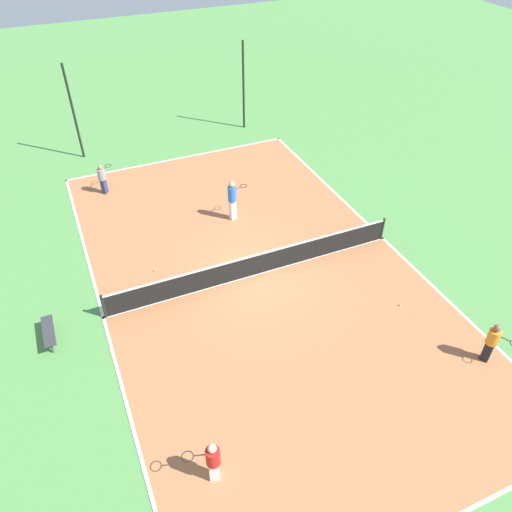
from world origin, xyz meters
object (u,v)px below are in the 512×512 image
(player_center_orange, at_px, (492,341))
(tennis_ball_near_net, at_px, (155,270))
(bench, at_px, (49,332))
(player_coach_red, at_px, (213,460))
(fence_post_back_right, at_px, (243,86))
(player_baseline_gray, at_px, (102,177))
(fence_post_back_left, at_px, (74,113))
(tennis_ball_far_baseline, at_px, (400,305))
(player_near_blue, at_px, (232,197))
(tennis_net, at_px, (256,264))

(player_center_orange, xyz_separation_m, tennis_ball_near_net, (-8.38, 8.23, -0.83))
(bench, height_order, tennis_ball_near_net, bench)
(player_coach_red, bearing_deg, fence_post_back_right, -97.78)
(player_baseline_gray, xyz_separation_m, fence_post_back_left, (-0.39, 4.06, 1.56))
(player_center_orange, distance_m, fence_post_back_right, 18.76)
(tennis_ball_far_baseline, bearing_deg, player_baseline_gray, 124.84)
(bench, height_order, player_near_blue, player_near_blue)
(tennis_ball_far_baseline, relative_size, fence_post_back_right, 0.01)
(tennis_ball_far_baseline, bearing_deg, fence_post_back_right, 87.94)
(bench, relative_size, player_coach_red, 0.95)
(bench, height_order, player_center_orange, player_center_orange)
(player_center_orange, height_order, tennis_ball_near_net, player_center_orange)
(player_coach_red, relative_size, player_baseline_gray, 1.03)
(player_center_orange, distance_m, tennis_ball_far_baseline, 3.28)
(bench, height_order, fence_post_back_left, fence_post_back_left)
(player_baseline_gray, bearing_deg, player_near_blue, -91.44)
(tennis_net, relative_size, fence_post_back_left, 2.35)
(player_near_blue, bearing_deg, player_coach_red, -128.62)
(player_coach_red, bearing_deg, tennis_ball_near_net, -77.68)
(player_center_orange, bearing_deg, player_baseline_gray, -174.12)
(player_baseline_gray, distance_m, tennis_ball_far_baseline, 14.18)
(player_center_orange, xyz_separation_m, fence_post_back_right, (-0.42, 18.70, 1.51))
(fence_post_back_left, bearing_deg, player_coach_red, -88.68)
(fence_post_back_right, bearing_deg, fence_post_back_left, 180.00)
(player_coach_red, bearing_deg, tennis_ball_far_baseline, -141.38)
(player_coach_red, bearing_deg, player_near_blue, -97.08)
(player_near_blue, bearing_deg, tennis_net, -113.21)
(bench, bearing_deg, tennis_net, -87.59)
(tennis_net, height_order, player_near_blue, player_near_blue)
(tennis_net, bearing_deg, fence_post_back_left, 110.41)
(tennis_net, relative_size, fence_post_back_right, 2.35)
(player_baseline_gray, height_order, tennis_ball_near_net, player_baseline_gray)
(tennis_net, height_order, fence_post_back_right, fence_post_back_right)
(fence_post_back_left, bearing_deg, tennis_ball_near_net, -84.12)
(player_near_blue, xyz_separation_m, fence_post_back_right, (3.97, 8.39, 1.30))
(bench, height_order, player_coach_red, player_coach_red)
(player_near_blue, bearing_deg, bench, -167.75)
(player_baseline_gray, height_order, fence_post_back_right, fence_post_back_right)
(tennis_net, relative_size, player_near_blue, 6.09)
(tennis_net, relative_size, player_center_orange, 7.42)
(bench, xyz_separation_m, fence_post_back_left, (2.88, 12.46, 2.01))
(bench, xyz_separation_m, fence_post_back_right, (11.91, 12.46, 2.01))
(tennis_ball_near_net, bearing_deg, tennis_ball_far_baseline, -35.20)
(player_near_blue, relative_size, tennis_ball_far_baseline, 27.15)
(tennis_ball_far_baseline, xyz_separation_m, fence_post_back_left, (-8.47, 15.68, 2.34))
(player_near_blue, distance_m, player_center_orange, 11.21)
(bench, relative_size, player_near_blue, 0.77)
(tennis_net, relative_size, player_baseline_gray, 7.78)
(tennis_net, height_order, player_coach_red, player_coach_red)
(bench, bearing_deg, fence_post_back_right, -43.73)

